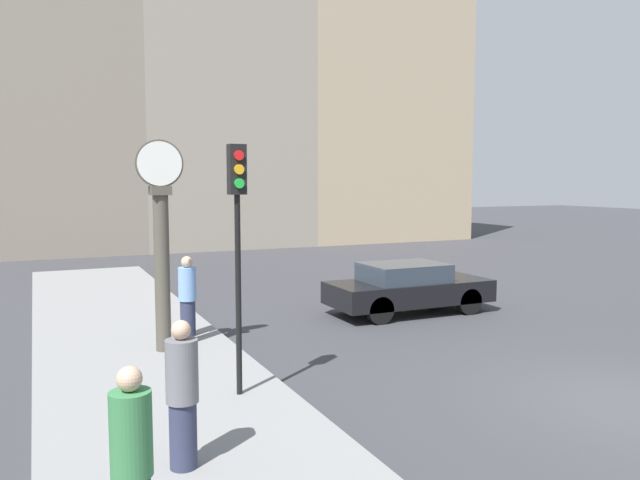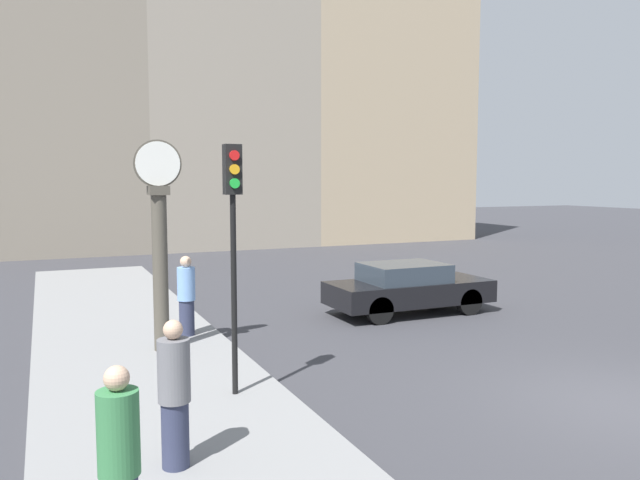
% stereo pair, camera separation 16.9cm
% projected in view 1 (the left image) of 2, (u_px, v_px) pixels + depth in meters
% --- Properties ---
extents(ground_plane, '(120.00, 120.00, 0.00)m').
position_uv_depth(ground_plane, '(632.00, 405.00, 9.69)').
color(ground_plane, '#38383D').
extents(sidewalk_corner, '(3.79, 20.39, 0.14)m').
position_uv_depth(sidewalk_corner, '(123.00, 329.00, 14.36)').
color(sidewalk_corner, gray).
rests_on(sidewalk_corner, ground_plane).
extents(building_row, '(30.54, 5.00, 17.43)m').
position_uv_depth(building_row, '(215.00, 95.00, 32.49)').
color(building_row, gray).
rests_on(building_row, ground_plane).
extents(sedan_car, '(4.30, 1.77, 1.33)m').
position_uv_depth(sedan_car, '(408.00, 287.00, 16.31)').
color(sedan_car, black).
rests_on(sedan_car, ground_plane).
extents(traffic_light_near, '(0.26, 0.24, 3.88)m').
position_uv_depth(traffic_light_near, '(237.00, 217.00, 9.51)').
color(traffic_light_near, black).
rests_on(traffic_light_near, sidewalk_corner).
extents(street_clock, '(0.92, 0.38, 4.12)m').
position_uv_depth(street_clock, '(162.00, 246.00, 12.09)').
color(street_clock, '#4C473D').
rests_on(street_clock, sidewalk_corner).
extents(pedestrian_green_hoodie, '(0.36, 0.36, 1.76)m').
position_uv_depth(pedestrian_green_hoodie, '(132.00, 466.00, 5.37)').
color(pedestrian_green_hoodie, '#2D334C').
rests_on(pedestrian_green_hoodie, sidewalk_corner).
extents(pedestrian_grey_jacket, '(0.38, 0.38, 1.75)m').
position_uv_depth(pedestrian_grey_jacket, '(182.00, 395.00, 7.18)').
color(pedestrian_grey_jacket, '#2D334C').
rests_on(pedestrian_grey_jacket, sidewalk_corner).
extents(pedestrian_blue_stripe, '(0.38, 0.38, 1.73)m').
position_uv_depth(pedestrian_blue_stripe, '(188.00, 296.00, 13.38)').
color(pedestrian_blue_stripe, '#2D334C').
rests_on(pedestrian_blue_stripe, sidewalk_corner).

